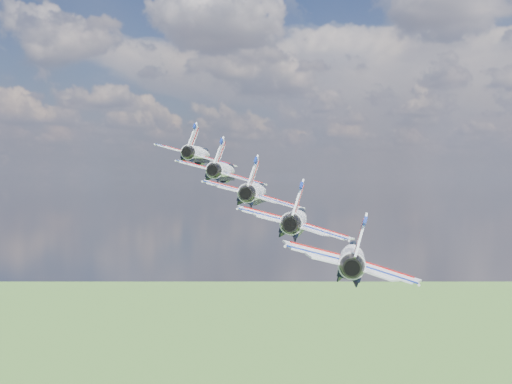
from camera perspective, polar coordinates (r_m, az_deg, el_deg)
The scene contains 5 objects.
jet_0 at distance 103.63m, azimuth -4.56°, elevation 3.05°, with size 11.14×16.50×4.93m, color white, non-canonical shape.
jet_1 at distance 92.75m, azimuth -2.55°, elevation 1.70°, with size 11.14×16.50×4.93m, color white, non-canonical shape.
jet_2 at distance 82.07m, azimuth 0.00°, elevation 0.00°, with size 11.14×16.50×4.93m, color white, non-canonical shape.
jet_3 at distance 71.70m, azimuth 3.29°, elevation -2.20°, with size 11.14×16.50×4.93m, color silver, non-canonical shape.
jet_4 at distance 61.78m, azimuth 7.69°, elevation -5.12°, with size 11.14×16.50×4.93m, color silver, non-canonical shape.
Camera 1 is at (42.79, -74.63, 145.37)m, focal length 50.00 mm.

